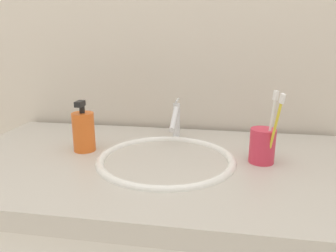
{
  "coord_description": "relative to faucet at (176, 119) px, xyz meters",
  "views": [
    {
      "loc": [
        0.18,
        -0.83,
        1.21
      ],
      "look_at": [
        0.03,
        0.03,
        0.96
      ],
      "focal_mm": 34.22,
      "sensor_mm": 36.0,
      "label": 1
    }
  ],
  "objects": [
    {
      "name": "toothbrush_yellow",
      "position": [
        0.28,
        -0.2,
        0.05
      ],
      "size": [
        0.03,
        0.06,
        0.2
      ],
      "color": "yellow",
      "rests_on": "toothbrush_cup"
    },
    {
      "name": "faucet",
      "position": [
        0.0,
        0.0,
        0.0
      ],
      "size": [
        0.02,
        0.15,
        0.13
      ],
      "color": "silver",
      "rests_on": "sink_basin"
    },
    {
      "name": "toothbrush_white",
      "position": [
        0.28,
        -0.18,
        0.05
      ],
      "size": [
        0.02,
        0.03,
        0.2
      ],
      "color": "white",
      "rests_on": "toothbrush_cup"
    },
    {
      "name": "sink_basin",
      "position": [
        0.0,
        -0.19,
        -0.1
      ],
      "size": [
        0.39,
        0.39,
        0.09
      ],
      "color": "white",
      "rests_on": "vanity_counter"
    },
    {
      "name": "toothbrush_cup",
      "position": [
        0.26,
        -0.16,
        -0.02
      ],
      "size": [
        0.07,
        0.07,
        0.1
      ],
      "primitive_type": "cylinder",
      "color": "#D8334C",
      "rests_on": "vanity_counter"
    },
    {
      "name": "tiled_wall_back",
      "position": [
        -0.03,
        0.17,
        0.26
      ],
      "size": [
        2.37,
        0.04,
        2.4
      ],
      "primitive_type": "cube",
      "color": "beige",
      "rests_on": "ground"
    },
    {
      "name": "soap_dispenser",
      "position": [
        -0.26,
        -0.15,
        -0.01
      ],
      "size": [
        0.07,
        0.07,
        0.16
      ],
      "color": "orange",
      "rests_on": "vanity_counter"
    }
  ]
}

